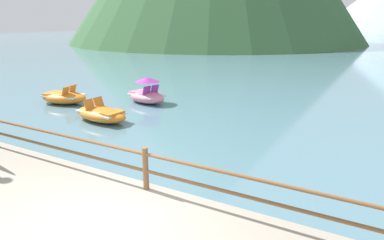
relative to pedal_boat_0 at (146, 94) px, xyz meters
The scene contains 5 objects.
ground_plane 31.34m from the pedal_boat_0, 79.94° to the left, with size 200.00×200.00×0.00m, color slate.
dock_railing 9.38m from the pedal_boat_0, 54.19° to the right, with size 23.92×0.12×0.95m.
pedal_boat_0 is the anchor object (origin of this frame).
pedal_boat_2 3.38m from the pedal_boat_0, 86.28° to the right, with size 2.66×1.49×0.88m.
pedal_boat_3 3.99m from the pedal_boat_0, 149.30° to the right, with size 2.52×1.72×0.90m.
Camera 1 is at (3.76, -3.42, 3.83)m, focal length 30.24 mm.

